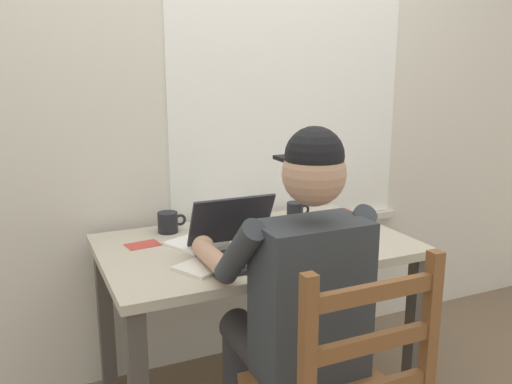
# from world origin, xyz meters

# --- Properties ---
(back_wall) EXTENTS (6.00, 0.08, 2.60)m
(back_wall) POSITION_xyz_m (0.01, 0.46, 1.30)
(back_wall) COLOR silver
(back_wall) RESTS_ON ground
(desk) EXTENTS (1.23, 0.76, 0.73)m
(desk) POSITION_xyz_m (0.00, 0.00, 0.63)
(desk) COLOR #BCB29E
(desk) RESTS_ON ground
(seated_person) EXTENTS (0.50, 0.60, 1.26)m
(seated_person) POSITION_xyz_m (-0.07, -0.46, 0.70)
(seated_person) COLOR #33383D
(seated_person) RESTS_ON ground
(laptop) EXTENTS (0.33, 0.33, 0.21)m
(laptop) POSITION_xyz_m (-0.12, -0.13, 0.78)
(laptop) COLOR #232328
(laptop) RESTS_ON desk
(computer_mouse) EXTENTS (0.06, 0.10, 0.03)m
(computer_mouse) POSITION_xyz_m (0.11, -0.23, 0.75)
(computer_mouse) COLOR black
(computer_mouse) RESTS_ON desk
(coffee_mug_white) EXTENTS (0.12, 0.08, 0.09)m
(coffee_mug_white) POSITION_xyz_m (0.10, -0.04, 0.78)
(coffee_mug_white) COLOR white
(coffee_mug_white) RESTS_ON desk
(coffee_mug_dark) EXTENTS (0.12, 0.09, 0.09)m
(coffee_mug_dark) POSITION_xyz_m (-0.29, 0.27, 0.78)
(coffee_mug_dark) COLOR black
(coffee_mug_dark) RESTS_ON desk
(coffee_mug_spare) EXTENTS (0.11, 0.07, 0.09)m
(coffee_mug_spare) POSITION_xyz_m (0.29, 0.19, 0.78)
(coffee_mug_spare) COLOR black
(coffee_mug_spare) RESTS_ON desk
(book_stack_main) EXTENTS (0.20, 0.15, 0.07)m
(book_stack_main) POSITION_xyz_m (0.38, 0.02, 0.77)
(book_stack_main) COLOR #38844C
(book_stack_main) RESTS_ON desk
(paper_pile_near_laptop) EXTENTS (0.25, 0.25, 0.01)m
(paper_pile_near_laptop) POSITION_xyz_m (-0.23, 0.08, 0.74)
(paper_pile_near_laptop) COLOR white
(paper_pile_near_laptop) RESTS_ON desk
(paper_pile_back_corner) EXTENTS (0.27, 0.24, 0.01)m
(paper_pile_back_corner) POSITION_xyz_m (-0.27, -0.18, 0.74)
(paper_pile_back_corner) COLOR silver
(paper_pile_back_corner) RESTS_ON desk
(landscape_photo_print) EXTENTS (0.14, 0.11, 0.00)m
(landscape_photo_print) POSITION_xyz_m (-0.43, 0.15, 0.73)
(landscape_photo_print) COLOR #C63D33
(landscape_photo_print) RESTS_ON desk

